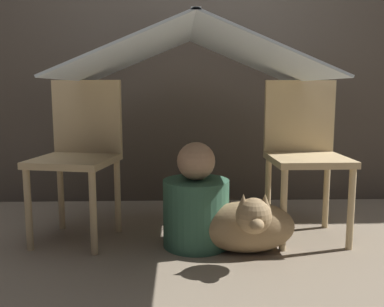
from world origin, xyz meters
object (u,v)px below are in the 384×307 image
Objects in this scene: chair_left at (79,150)px; chair_right at (304,149)px; dog at (248,225)px; person_front at (196,205)px.

chair_right is (1.27, 0.00, 0.00)m from chair_left.
chair_right is 1.81× the size of dog.
chair_right is 0.70m from person_front.
chair_left is at bearing 161.62° from dog.
chair_right reaches higher than dog.
chair_right is at bearing 15.01° from person_front.
person_front reaches higher than dog.
chair_left is 0.72m from person_front.
dog is (0.91, -0.30, -0.35)m from chair_left.
person_front is at bearing -2.61° from chair_left.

